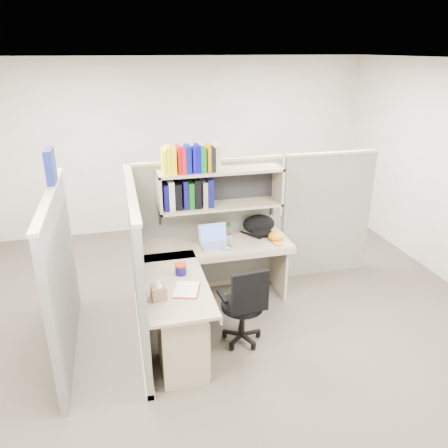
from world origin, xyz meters
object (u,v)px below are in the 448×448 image
object	(u,v)px
laptop	(215,236)
backpack	(260,226)
desk	(194,311)
snack_canister	(181,269)
task_chair	(244,317)

from	to	relation	value
laptop	backpack	xyz separation A→B (m)	(0.59, 0.18, -0.00)
desk	backpack	xyz separation A→B (m)	(0.99, 0.97, 0.41)
laptop	snack_canister	size ratio (longest dim) A/B	2.77
desk	task_chair	distance (m)	0.51
laptop	task_chair	xyz separation A→B (m)	(0.09, -0.83, -0.53)
desk	task_chair	world-z (taller)	task_chair
backpack	task_chair	bearing A→B (deg)	-131.57
task_chair	laptop	bearing A→B (deg)	96.40
laptop	backpack	size ratio (longest dim) A/B	0.84
desk	backpack	distance (m)	1.44
snack_canister	task_chair	bearing A→B (deg)	-25.26
snack_canister	task_chair	distance (m)	0.79
desk	snack_canister	bearing A→B (deg)	109.29
backpack	snack_canister	size ratio (longest dim) A/B	3.32
snack_canister	backpack	bearing A→B (deg)	35.00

